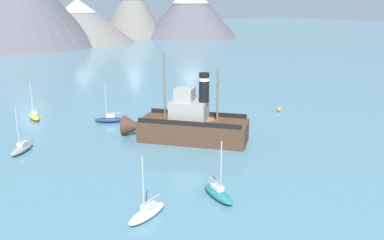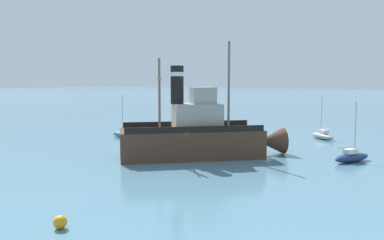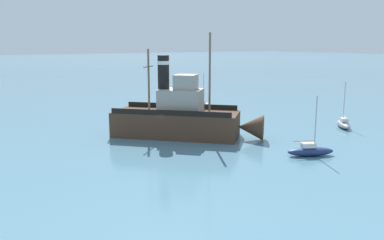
# 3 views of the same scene
# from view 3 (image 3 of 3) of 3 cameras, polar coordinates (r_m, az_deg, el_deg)

# --- Properties ---
(ground_plane) EXTENTS (600.00, 600.00, 0.00)m
(ground_plane) POSITION_cam_3_polar(r_m,az_deg,el_deg) (39.29, -3.68, -2.42)
(ground_plane) COLOR teal
(old_tugboat) EXTENTS (12.43, 12.70, 9.90)m
(old_tugboat) POSITION_cam_3_polar(r_m,az_deg,el_deg) (39.21, -1.41, 0.31)
(old_tugboat) COLOR #4C3323
(old_tugboat) RESTS_ON ground
(sailboat_grey) EXTENTS (3.28, 3.62, 4.90)m
(sailboat_grey) POSITION_cam_3_polar(r_m,az_deg,el_deg) (46.49, 20.49, -0.48)
(sailboat_grey) COLOR gray
(sailboat_grey) RESTS_ON ground
(sailboat_white) EXTENTS (3.91, 2.59, 4.90)m
(sailboat_white) POSITION_cam_3_polar(r_m,az_deg,el_deg) (56.58, 1.46, 2.11)
(sailboat_white) COLOR white
(sailboat_white) RESTS_ON ground
(sailboat_navy) EXTENTS (3.89, 2.69, 4.90)m
(sailboat_navy) POSITION_cam_3_polar(r_m,az_deg,el_deg) (34.10, 16.28, -4.15)
(sailboat_navy) COLOR navy
(sailboat_navy) RESTS_ON ground
(sailboat_teal) EXTENTS (1.36, 3.87, 4.90)m
(sailboat_teal) POSITION_cam_3_polar(r_m,az_deg,el_deg) (53.55, -4.11, 1.59)
(sailboat_teal) COLOR #23757A
(sailboat_teal) RESTS_ON ground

